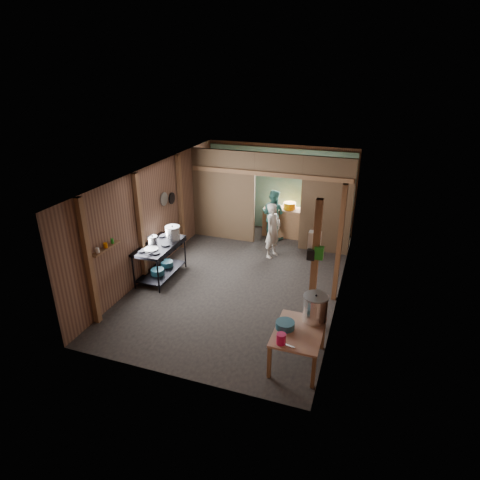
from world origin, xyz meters
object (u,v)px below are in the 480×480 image
at_px(pink_bucket, 281,339).
at_px(gas_range, 161,261).
at_px(cook, 273,231).
at_px(stock_pot, 315,309).
at_px(prep_table, 298,347).
at_px(yellow_tub, 290,206).
at_px(stove_pot_large, 173,233).

bearing_deg(pink_bucket, gas_range, 146.16).
height_order(gas_range, cook, cook).
distance_m(stock_pot, cook, 3.92).
xyz_separation_m(prep_table, cook, (-1.49, 3.94, 0.41)).
height_order(gas_range, stock_pot, stock_pot).
xyz_separation_m(stock_pot, yellow_tub, (-1.58, 5.04, 0.07)).
relative_size(prep_table, pink_bucket, 5.99).
bearing_deg(pink_bucket, stove_pot_large, 140.70).
bearing_deg(pink_bucket, prep_table, 64.39).
height_order(stove_pot_large, yellow_tub, stove_pot_large).
bearing_deg(yellow_tub, prep_table, -75.68).
xyz_separation_m(stock_pot, cook, (-1.68, 3.54, -0.15)).
xyz_separation_m(gas_range, prep_table, (3.71, -1.93, -0.11)).
relative_size(pink_bucket, cook, 0.12).
xyz_separation_m(pink_bucket, yellow_tub, (-1.19, 5.86, 0.21)).
bearing_deg(cook, stove_pot_large, 147.11).
bearing_deg(cook, pink_bucket, -144.86).
height_order(gas_range, pink_bucket, gas_range).
bearing_deg(prep_table, stock_pot, 64.20).
relative_size(gas_range, pink_bucket, 7.98).
height_order(pink_bucket, yellow_tub, yellow_tub).
height_order(prep_table, yellow_tub, yellow_tub).
height_order(stove_pot_large, stock_pot, stove_pot_large).
height_order(yellow_tub, cook, cook).
relative_size(stove_pot_large, pink_bucket, 1.93).
bearing_deg(cook, prep_table, -140.60).
bearing_deg(stove_pot_large, yellow_tub, 55.51).
relative_size(stock_pot, cook, 0.34).
height_order(gas_range, stove_pot_large, stove_pot_large).
distance_m(stove_pot_large, stock_pot, 4.20).
bearing_deg(pink_bucket, yellow_tub, 101.45).
distance_m(yellow_tub, cook, 1.52).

